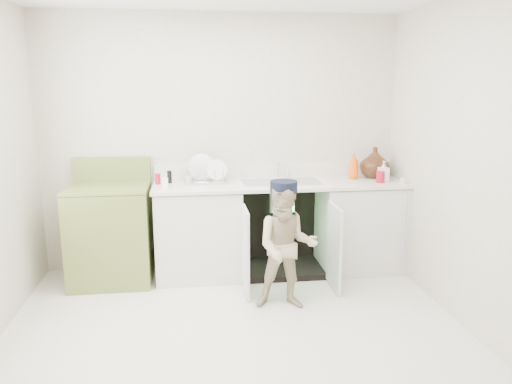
# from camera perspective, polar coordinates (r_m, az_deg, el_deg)

# --- Properties ---
(ground) EXTENTS (3.50, 3.50, 0.00)m
(ground) POSITION_cam_1_polar(r_m,az_deg,el_deg) (3.90, -2.26, -15.74)
(ground) COLOR beige
(ground) RESTS_ON ground
(room_shell) EXTENTS (6.00, 5.50, 1.26)m
(room_shell) POSITION_cam_1_polar(r_m,az_deg,el_deg) (3.49, -2.44, 2.65)
(room_shell) COLOR beige
(room_shell) RESTS_ON ground
(counter_run) EXTENTS (2.44, 1.02, 1.21)m
(counter_run) POSITION_cam_1_polar(r_m,az_deg,el_deg) (4.92, 3.11, -3.80)
(counter_run) COLOR silver
(counter_run) RESTS_ON ground
(avocado_stove) EXTENTS (0.73, 0.65, 1.14)m
(avocado_stove) POSITION_cam_1_polar(r_m,az_deg,el_deg) (4.87, -16.25, -4.46)
(avocado_stove) COLOR olive
(avocado_stove) RESTS_ON ground
(repair_worker) EXTENTS (0.57, 0.71, 1.07)m
(repair_worker) POSITION_cam_1_polar(r_m,az_deg,el_deg) (4.11, 3.51, -6.12)
(repair_worker) COLOR beige
(repair_worker) RESTS_ON ground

